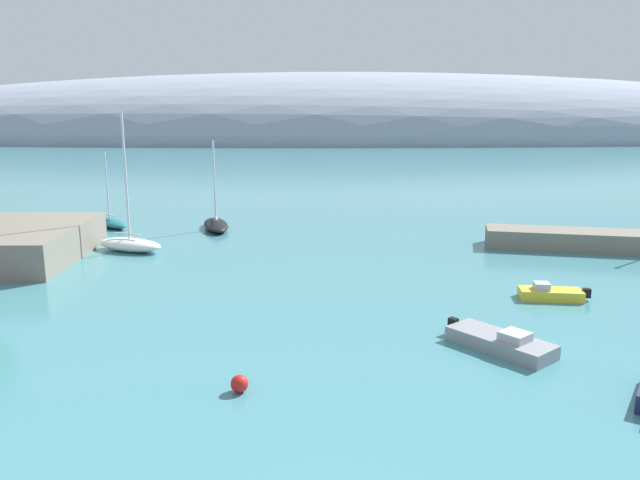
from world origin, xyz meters
TOP-DOWN VIEW (x-y plane):
  - distant_ridge at (9.96, 196.27)m, footprint 365.74×88.91m
  - sailboat_black_near_shore at (-9.60, 44.35)m, footprint 3.63×6.73m
  - sailboat_teal_outer_mooring at (-19.87, 45.70)m, footprint 5.40×5.61m
  - sailboat_white_end_of_line at (-15.11, 35.60)m, footprint 6.13×4.28m
  - motorboat_grey_foreground at (8.33, 14.79)m, footprint 4.77×5.18m
  - motorboat_yellow_alongside_breakwater at (13.64, 22.63)m, footprint 4.19×1.97m
  - mooring_buoy_red at (-3.64, 10.38)m, footprint 0.73×0.73m

SIDE VIEW (x-z plane):
  - distant_ridge at x=9.96m, z-range -20.95..20.95m
  - motorboat_yellow_alongside_breakwater at x=13.64m, z-range -0.15..0.86m
  - mooring_buoy_red at x=-3.64m, z-range 0.00..0.73m
  - motorboat_grey_foreground at x=8.33m, z-range -0.16..0.93m
  - sailboat_teal_outer_mooring at x=-19.87m, z-range -3.09..4.00m
  - sailboat_black_near_shore at x=-9.60m, z-range -3.60..4.58m
  - sailboat_white_end_of_line at x=-15.11m, z-range -4.80..6.08m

